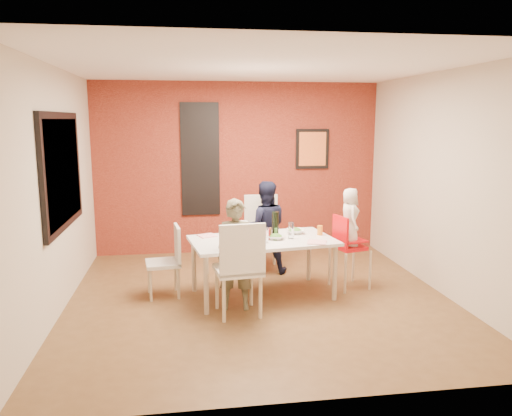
{
  "coord_description": "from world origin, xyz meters",
  "views": [
    {
      "loc": [
        -0.88,
        -5.64,
        2.12
      ],
      "look_at": [
        0.0,
        0.3,
        1.05
      ],
      "focal_mm": 35.0,
      "sensor_mm": 36.0,
      "label": 1
    }
  ],
  "objects": [
    {
      "name": "wall_right",
      "position": [
        2.25,
        0.0,
        1.35
      ],
      "size": [
        0.02,
        4.5,
        2.7
      ],
      "primitive_type": "cube",
      "color": "beige",
      "rests_on": "ground"
    },
    {
      "name": "art_print_frame",
      "position": [
        1.2,
        2.21,
        1.65
      ],
      "size": [
        0.54,
        0.03,
        0.64
      ],
      "primitive_type": "cube",
      "color": "black",
      "rests_on": "wall_back"
    },
    {
      "name": "paper_towel_roll",
      "position": [
        -0.2,
        -0.0,
        0.83
      ],
      "size": [
        0.11,
        0.11,
        0.25
      ],
      "primitive_type": "cylinder",
      "color": "silver",
      "rests_on": "dining_table"
    },
    {
      "name": "salad_bowl_b",
      "position": [
        0.51,
        0.34,
        0.73
      ],
      "size": [
        0.24,
        0.24,
        0.05
      ],
      "primitive_type": "imported",
      "rotation": [
        0.0,
        0.0,
        0.08
      ],
      "color": "white",
      "rests_on": "dining_table"
    },
    {
      "name": "condiment_green",
      "position": [
        0.21,
        0.11,
        0.77
      ],
      "size": [
        0.03,
        0.03,
        0.13
      ],
      "primitive_type": "cylinder",
      "color": "#2F6822",
      "rests_on": "dining_table"
    },
    {
      "name": "condiment_red",
      "position": [
        0.12,
        0.08,
        0.77
      ],
      "size": [
        0.03,
        0.03,
        0.13
      ],
      "primitive_type": "cylinder",
      "color": "red",
      "rests_on": "dining_table"
    },
    {
      "name": "salad_bowl_a",
      "position": [
        0.21,
        0.07,
        0.73
      ],
      "size": [
        0.25,
        0.25,
        0.05
      ],
      "primitive_type": "imported",
      "rotation": [
        0.0,
        0.0,
        -0.34
      ],
      "color": "silver",
      "rests_on": "dining_table"
    },
    {
      "name": "ceiling",
      "position": [
        0.0,
        0.0,
        2.7
      ],
      "size": [
        4.5,
        4.5,
        0.02
      ],
      "primitive_type": "cube",
      "color": "white",
      "rests_on": "wall_back"
    },
    {
      "name": "plate_near_right",
      "position": [
        0.65,
        -0.17,
        0.71
      ],
      "size": [
        0.27,
        0.27,
        0.01
      ],
      "primitive_type": "cube",
      "rotation": [
        0.0,
        0.0,
        -0.34
      ],
      "color": "white",
      "rests_on": "dining_table"
    },
    {
      "name": "art_print_canvas",
      "position": [
        1.2,
        2.19,
        1.65
      ],
      "size": [
        0.44,
        0.01,
        0.54
      ],
      "primitive_type": "cube",
      "color": "orange",
      "rests_on": "wall_back"
    },
    {
      "name": "toddler",
      "position": [
        1.17,
        0.23,
        0.92
      ],
      "size": [
        0.24,
        0.36,
        0.73
      ],
      "primitive_type": "imported",
      "rotation": [
        0.0,
        0.0,
        1.54
      ],
      "color": "silver",
      "rests_on": "high_chair"
    },
    {
      "name": "chair_near",
      "position": [
        -0.3,
        -0.52,
        0.59
      ],
      "size": [
        0.54,
        0.54,
        1.06
      ],
      "rotation": [
        0.0,
        0.0,
        3.26
      ],
      "color": "white",
      "rests_on": "ground"
    },
    {
      "name": "picture_window_frame",
      "position": [
        -2.22,
        0.2,
        1.55
      ],
      "size": [
        0.05,
        1.7,
        1.3
      ],
      "primitive_type": "cube",
      "color": "black",
      "rests_on": "wall_left"
    },
    {
      "name": "condiment_brown",
      "position": [
        0.15,
        0.15,
        0.77
      ],
      "size": [
        0.03,
        0.03,
        0.13
      ],
      "primitive_type": "cylinder",
      "color": "brown",
      "rests_on": "dining_table"
    },
    {
      "name": "chair_far",
      "position": [
        0.23,
        1.27,
        0.58
      ],
      "size": [
        0.49,
        0.49,
        1.05
      ],
      "rotation": [
        0.0,
        0.0,
        -0.01
      ],
      "color": "silver",
      "rests_on": "ground"
    },
    {
      "name": "sippy_cup",
      "position": [
        0.79,
        0.21,
        0.76
      ],
      "size": [
        0.07,
        0.07,
        0.12
      ],
      "primitive_type": "cylinder",
      "color": "orange",
      "rests_on": "dining_table"
    },
    {
      "name": "chair_left",
      "position": [
        -1.07,
        0.27,
        0.48
      ],
      "size": [
        0.44,
        0.44,
        0.86
      ],
      "rotation": [
        0.0,
        0.0,
        4.83
      ],
      "color": "beige",
      "rests_on": "ground"
    },
    {
      "name": "child_far",
      "position": [
        0.23,
        1.02,
        0.65
      ],
      "size": [
        0.67,
        0.54,
        1.29
      ],
      "primitive_type": "imported",
      "rotation": [
        0.0,
        0.0,
        3.06
      ],
      "color": "black",
      "rests_on": "ground"
    },
    {
      "name": "brick_accent_wall",
      "position": [
        0.0,
        2.23,
        1.35
      ],
      "size": [
        4.5,
        0.02,
        2.7
      ],
      "primitive_type": "cube",
      "color": "maroon",
      "rests_on": "ground"
    },
    {
      "name": "plate_far_left",
      "position": [
        -0.6,
        0.36,
        0.71
      ],
      "size": [
        0.26,
        0.26,
        0.01
      ],
      "primitive_type": "cube",
      "rotation": [
        0.0,
        0.0,
        0.36
      ],
      "color": "white",
      "rests_on": "dining_table"
    },
    {
      "name": "wall_left",
      "position": [
        -2.25,
        0.0,
        1.35
      ],
      "size": [
        0.02,
        4.5,
        2.7
      ],
      "primitive_type": "cube",
      "color": "beige",
      "rests_on": "ground"
    },
    {
      "name": "high_chair",
      "position": [
        1.15,
        0.22,
        0.56
      ],
      "size": [
        0.48,
        0.48,
        0.94
      ],
      "rotation": [
        0.0,
        0.0,
        1.83
      ],
      "color": "red",
      "rests_on": "ground"
    },
    {
      "name": "dining_table",
      "position": [
        0.05,
        0.1,
        0.64
      ],
      "size": [
        1.81,
        1.17,
        0.7
      ],
      "rotation": [
        0.0,
        0.0,
        0.15
      ],
      "color": "white",
      "rests_on": "ground"
    },
    {
      "name": "wall_back",
      "position": [
        0.0,
        2.25,
        1.35
      ],
      "size": [
        4.5,
        0.02,
        2.7
      ],
      "primitive_type": "cube",
      "color": "beige",
      "rests_on": "ground"
    },
    {
      "name": "picture_window_pane",
      "position": [
        -2.21,
        0.2,
        1.55
      ],
      "size": [
        0.02,
        1.55,
        1.15
      ],
      "primitive_type": "cube",
      "color": "black",
      "rests_on": "wall_left"
    },
    {
      "name": "child_near",
      "position": [
        -0.31,
        -0.27,
        0.63
      ],
      "size": [
        0.5,
        0.36,
        1.26
      ],
      "primitive_type": "imported",
      "rotation": [
        0.0,
        0.0,
        -0.14
      ],
      "color": "brown",
      "rests_on": "ground"
    },
    {
      "name": "glassblock_strip",
      "position": [
        -0.6,
        2.21,
        1.5
      ],
      "size": [
        0.55,
        0.03,
        1.7
      ],
      "primitive_type": "cube",
      "color": "#B4BEC4",
      "rests_on": "wall_back"
    },
    {
      "name": "ground",
      "position": [
        0.0,
        0.0,
        0.0
      ],
      "size": [
        4.5,
        4.5,
        0.0
      ],
      "primitive_type": "plane",
      "color": "brown",
      "rests_on": "ground"
    },
    {
      "name": "plate_far_mid",
      "position": [
        0.11,
        0.4,
        0.71
      ],
      "size": [
        0.28,
        0.28,
        0.01
      ],
      "primitive_type": "cube",
      "rotation": [
        0.0,
        0.0,
        0.21
      ],
      "color": "white",
      "rests_on": "dining_table"
    },
    {
      "name": "wine_glass_b",
      "position": [
        0.4,
        0.09,
        0.8
      ],
      "size": [
        0.07,
        0.07,
        0.2
      ],
      "primitive_type": "cylinder",
      "color": "white",
      "rests_on": "dining_table"
    },
    {
      "name": "wine_bottle",
      "position": [
        0.22,
        0.19,
        0.86
      ],
      "size": [
        0.08,
        0.08,
        0.31
      ],
      "primitive_type": "cylinder",
      "color": "black",
      "rests_on": "dining_table"
    },
    {
      "name": "plate_near_left",
      "position": [
        -0.33,
        -0.25,
        0.71
      ],
      "size": [
        0.26,
        0.26,
        0.01
      ],
      "primitive_type": "cube",
      "rotation": [
        0.0,
        0.0,
        -0.11
      ],
      "color": "white",
      "rests_on": "dining_table"
    },
    {
      "name": "wine_glass_a",
      "position": [
        0.06,
        -0.07,
        0.79
      ],
      "size": [
        0.06,
        0.06,
        0.18
      ],
      "primitive_type": "cylinder",
      "color": "silver",
      "rests_on": "dining_table"
    },
    {
      "name": "glassblock_surround",
      "position": [
        -0.6,
        2.21,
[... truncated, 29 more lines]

